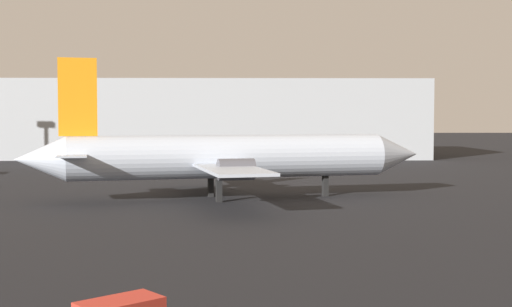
# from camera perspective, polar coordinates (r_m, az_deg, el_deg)

# --- Properties ---
(airplane_on_taxiway) EXTENTS (33.34, 24.48, 11.22)m
(airplane_on_taxiway) POSITION_cam_1_polar(r_m,az_deg,el_deg) (54.53, -2.49, -0.27)
(airplane_on_taxiway) COLOR #B2BCCC
(airplane_on_taxiway) RESTS_ON ground_plane
(terminal_building) EXTENTS (86.48, 27.72, 12.85)m
(terminal_building) POSITION_cam_1_polar(r_m,az_deg,el_deg) (119.08, -7.53, 2.90)
(terminal_building) COLOR #999EA3
(terminal_building) RESTS_ON ground_plane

